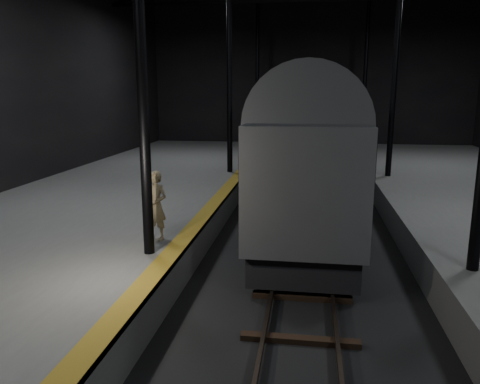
# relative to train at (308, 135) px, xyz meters

# --- Properties ---
(ground) EXTENTS (44.00, 44.00, 0.00)m
(ground) POSITION_rel_train_xyz_m (0.00, -5.99, -3.08)
(ground) COLOR black
(ground) RESTS_ON ground
(platform_left) EXTENTS (9.00, 43.80, 1.00)m
(platform_left) POSITION_rel_train_xyz_m (-7.50, -5.99, -2.58)
(platform_left) COLOR #575754
(platform_left) RESTS_ON ground
(tactile_strip) EXTENTS (0.50, 43.80, 0.01)m
(tactile_strip) POSITION_rel_train_xyz_m (-3.25, -5.99, -2.07)
(tactile_strip) COLOR olive
(tactile_strip) RESTS_ON platform_left
(track) EXTENTS (2.40, 43.00, 0.24)m
(track) POSITION_rel_train_xyz_m (0.00, -5.99, -3.01)
(track) COLOR #3F3328
(track) RESTS_ON ground
(train) EXTENTS (3.09, 20.65, 5.52)m
(train) POSITION_rel_train_xyz_m (0.00, 0.00, 0.00)
(train) COLOR #93969A
(train) RESTS_ON ground
(woman) EXTENTS (0.79, 0.64, 1.87)m
(woman) POSITION_rel_train_xyz_m (-3.96, -8.90, -1.14)
(woman) COLOR #937F5A
(woman) RESTS_ON platform_left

